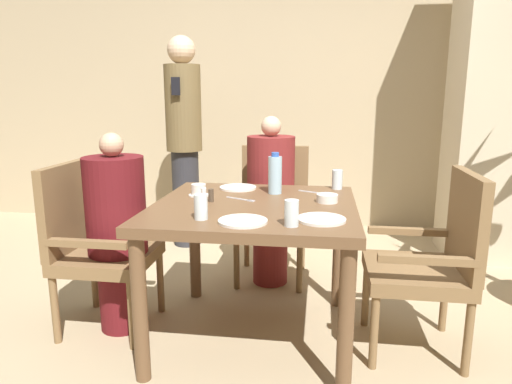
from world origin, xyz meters
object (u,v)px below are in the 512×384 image
at_px(chair_left_side, 94,241).
at_px(water_bottle, 275,174).
at_px(glass_tall_mid, 337,180).
at_px(plate_dessert_center, 321,219).
at_px(diner_in_left_chair, 117,231).
at_px(plate_main_left, 242,221).
at_px(teacup_with_saucer, 199,190).
at_px(plate_main_right, 238,188).
at_px(glass_tall_near, 201,207).
at_px(diner_in_far_chair, 271,200).
at_px(bowl_small, 327,198).
at_px(chair_far_side, 273,208).
at_px(glass_tall_far, 292,213).
at_px(chair_right_side, 433,257).
at_px(standing_host, 184,136).

distance_m(chair_left_side, water_bottle, 1.07).
relative_size(chair_left_side, glass_tall_mid, 8.18).
distance_m(chair_left_side, plate_dessert_center, 1.29).
distance_m(diner_in_left_chair, plate_main_left, 0.85).
xyz_separation_m(plate_dessert_center, teacup_with_saucer, (-0.67, 0.41, 0.02)).
distance_m(chair_left_side, plate_main_right, 0.87).
height_order(chair_left_side, water_bottle, water_bottle).
height_order(plate_main_left, glass_tall_near, glass_tall_near).
height_order(plate_main_right, water_bottle, water_bottle).
xyz_separation_m(plate_dessert_center, glass_tall_mid, (0.09, 0.71, 0.05)).
bearing_deg(glass_tall_near, diner_in_far_chair, 79.84).
height_order(plate_main_left, bowl_small, bowl_small).
height_order(chair_far_side, glass_tall_far, chair_far_side).
relative_size(chair_far_side, bowl_small, 8.44).
distance_m(diner_in_left_chair, glass_tall_far, 1.07).
bearing_deg(plate_main_left, glass_tall_far, -6.62).
distance_m(chair_far_side, glass_tall_mid, 0.70).
bearing_deg(glass_tall_mid, diner_in_left_chair, -159.81).
distance_m(chair_right_side, plate_dessert_center, 0.67).
distance_m(chair_left_side, plate_main_left, 0.99).
xyz_separation_m(water_bottle, glass_tall_mid, (0.35, 0.17, -0.05)).
distance_m(chair_far_side, plate_main_right, 0.61).
bearing_deg(water_bottle, chair_left_side, -164.98).
bearing_deg(bowl_small, teacup_with_saucer, 175.69).
bearing_deg(glass_tall_mid, water_bottle, -153.64).
relative_size(chair_far_side, teacup_with_saucer, 8.26).
bearing_deg(plate_main_left, diner_in_left_chair, 154.72).
bearing_deg(chair_right_side, glass_tall_far, -150.91).
distance_m(standing_host, plate_dessert_center, 2.11).
bearing_deg(water_bottle, chair_far_side, 97.00).
bearing_deg(plate_dessert_center, chair_far_side, 106.18).
height_order(chair_right_side, teacup_with_saucer, chair_right_side).
distance_m(chair_right_side, water_bottle, 0.93).
bearing_deg(chair_left_side, chair_far_side, 44.93).
bearing_deg(diner_in_left_chair, chair_far_side, 49.82).
height_order(plate_main_left, plate_dessert_center, same).
distance_m(chair_far_side, glass_tall_far, 1.33).
relative_size(diner_in_left_chair, bowl_small, 9.98).
height_order(glass_tall_near, glass_tall_far, same).
bearing_deg(glass_tall_far, chair_far_side, 99.51).
relative_size(standing_host, bowl_small, 15.99).
relative_size(chair_far_side, glass_tall_mid, 8.18).
bearing_deg(teacup_with_saucer, water_bottle, 16.96).
distance_m(bowl_small, water_bottle, 0.35).
height_order(chair_far_side, bowl_small, chair_far_side).
distance_m(diner_in_left_chair, teacup_with_saucer, 0.49).
relative_size(diner_in_far_chair, plate_main_right, 5.32).
bearing_deg(standing_host, glass_tall_near, -71.00).
bearing_deg(glass_tall_mid, plate_main_right, -172.76).
bearing_deg(chair_left_side, plate_main_right, 25.91).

